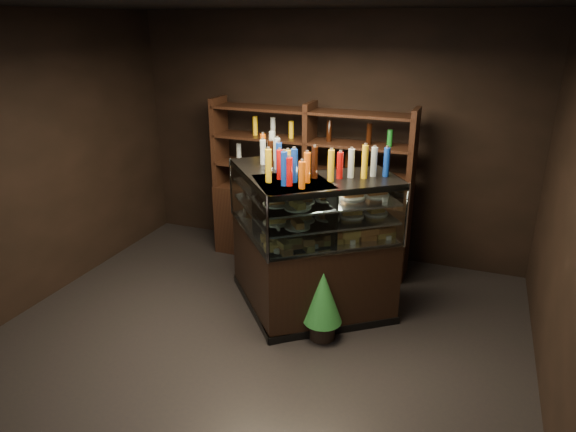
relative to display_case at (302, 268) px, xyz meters
The scene contains 7 objects.
ground 1.03m from the display_case, 105.21° to the right, with size 5.00×5.00×0.00m, color black.
room_shell 1.70m from the display_case, 105.21° to the right, with size 5.02×5.02×3.01m.
display_case is the anchor object (origin of this frame).
food_display 0.63m from the display_case, 96.85° to the right, with size 1.57×1.05×0.46m.
bottles_top 1.13m from the display_case, 83.15° to the left, with size 1.39×0.92×0.30m.
potted_conifer 0.53m from the display_case, 48.91° to the right, with size 0.37×0.37×0.79m.
back_shelving 1.23m from the display_case, 105.48° to the left, with size 2.47×0.45×2.00m.
Camera 1 is at (1.77, -3.60, 2.88)m, focal length 32.00 mm.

